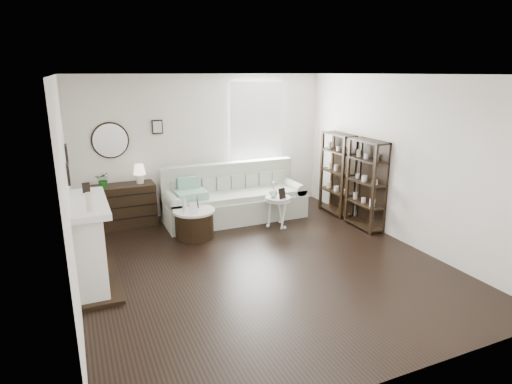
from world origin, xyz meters
name	(u,v)px	position (x,y,z in m)	size (l,w,h in m)	color
room	(240,131)	(0.73, 2.70, 1.60)	(5.50, 5.50, 5.50)	black
fireplace	(90,247)	(-2.32, 0.30, 0.54)	(0.50, 1.40, 1.84)	white
shelf_unit_far	(337,174)	(2.33, 1.55, 0.80)	(0.30, 0.80, 1.60)	black
shelf_unit_near	(366,185)	(2.33, 0.65, 0.80)	(0.30, 0.80, 1.60)	black
sofa	(234,201)	(0.35, 2.08, 0.34)	(2.67, 0.93, 1.04)	#A8B39F
quilt	(191,195)	(-0.52, 1.95, 0.60)	(0.55, 0.45, 0.14)	#268D6F
suitcase	(285,205)	(1.37, 1.89, 0.18)	(0.53, 0.18, 0.35)	brown
dresser	(123,206)	(-1.66, 2.47, 0.39)	(1.16, 0.50, 0.77)	black
table_lamp	(140,174)	(-1.32, 2.47, 0.95)	(0.22, 0.22, 0.35)	white
potted_plant	(103,180)	(-1.95, 2.42, 0.92)	(0.25, 0.22, 0.28)	#1D631C
drum_table	(194,223)	(-0.62, 1.40, 0.25)	(0.71, 0.71, 0.49)	black
pedestal_table	(278,200)	(0.91, 1.30, 0.52)	(0.47, 0.47, 0.56)	silver
eiffel_drum	(197,203)	(-0.54, 1.45, 0.59)	(0.12, 0.12, 0.20)	black
bottle_drum	(184,204)	(-0.80, 1.32, 0.63)	(0.06, 0.06, 0.27)	silver
card_frame_drum	(194,208)	(-0.67, 1.22, 0.59)	(0.14, 0.01, 0.18)	white
eiffel_ped	(282,191)	(1.00, 1.33, 0.65)	(0.10, 0.10, 0.17)	black
flask_ped	(273,190)	(0.83, 1.32, 0.71)	(0.15, 0.15, 0.28)	silver
card_frame_ped	(282,193)	(0.93, 1.18, 0.66)	(0.14, 0.01, 0.19)	black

